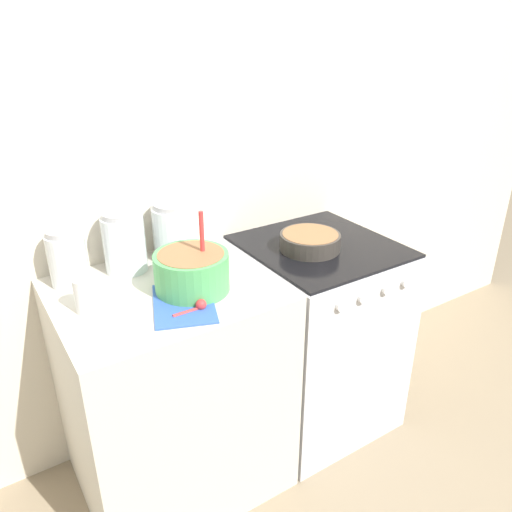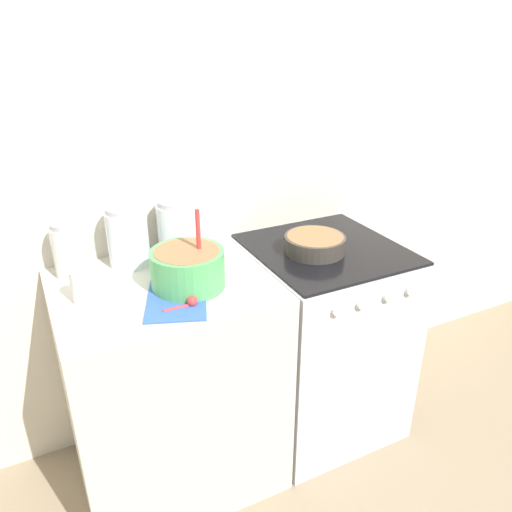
{
  "view_description": "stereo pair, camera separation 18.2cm",
  "coord_description": "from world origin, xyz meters",
  "px_view_note": "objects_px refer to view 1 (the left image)",
  "views": [
    {
      "loc": [
        -0.95,
        -1.16,
        1.75
      ],
      "look_at": [
        -0.02,
        0.28,
        0.95
      ],
      "focal_mm": 35.0,
      "sensor_mm": 36.0,
      "label": 1
    },
    {
      "loc": [
        -0.79,
        -1.25,
        1.75
      ],
      "look_at": [
        -0.02,
        0.28,
        0.95
      ],
      "focal_mm": 35.0,
      "sensor_mm": 36.0,
      "label": 2
    }
  ],
  "objects_px": {
    "storage_jar_right": "(176,234)",
    "tin_can": "(85,295)",
    "mixing_bowl": "(192,269)",
    "stove": "(315,334)",
    "storage_jar_left": "(68,261)",
    "storage_jar_middle": "(125,246)",
    "baking_pan": "(310,241)"
  },
  "relations": [
    {
      "from": "mixing_bowl",
      "to": "tin_can",
      "type": "relative_size",
      "value": 2.39
    },
    {
      "from": "storage_jar_right",
      "to": "tin_can",
      "type": "xyz_separation_m",
      "value": [
        -0.42,
        -0.22,
        -0.04
      ]
    },
    {
      "from": "storage_jar_middle",
      "to": "tin_can",
      "type": "height_order",
      "value": "storage_jar_middle"
    },
    {
      "from": "storage_jar_left",
      "to": "storage_jar_right",
      "type": "height_order",
      "value": "storage_jar_right"
    },
    {
      "from": "stove",
      "to": "baking_pan",
      "type": "xyz_separation_m",
      "value": [
        -0.07,
        -0.01,
        0.49
      ]
    },
    {
      "from": "mixing_bowl",
      "to": "storage_jar_right",
      "type": "bearing_deg",
      "value": 76.34
    },
    {
      "from": "mixing_bowl",
      "to": "storage_jar_middle",
      "type": "relative_size",
      "value": 1.21
    },
    {
      "from": "stove",
      "to": "storage_jar_right",
      "type": "distance_m",
      "value": 0.81
    },
    {
      "from": "stove",
      "to": "storage_jar_middle",
      "type": "distance_m",
      "value": 0.97
    },
    {
      "from": "storage_jar_right",
      "to": "storage_jar_left",
      "type": "bearing_deg",
      "value": 180.0
    },
    {
      "from": "mixing_bowl",
      "to": "tin_can",
      "type": "distance_m",
      "value": 0.36
    },
    {
      "from": "storage_jar_middle",
      "to": "tin_can",
      "type": "bearing_deg",
      "value": -133.74
    },
    {
      "from": "storage_jar_left",
      "to": "mixing_bowl",
      "type": "bearing_deg",
      "value": -38.49
    },
    {
      "from": "storage_jar_right",
      "to": "tin_can",
      "type": "distance_m",
      "value": 0.48
    },
    {
      "from": "stove",
      "to": "storage_jar_middle",
      "type": "relative_size",
      "value": 3.84
    },
    {
      "from": "mixing_bowl",
      "to": "storage_jar_middle",
      "type": "xyz_separation_m",
      "value": [
        -0.14,
        0.28,
        0.02
      ]
    },
    {
      "from": "stove",
      "to": "storage_jar_middle",
      "type": "bearing_deg",
      "value": 164.46
    },
    {
      "from": "storage_jar_left",
      "to": "storage_jar_middle",
      "type": "height_order",
      "value": "storage_jar_middle"
    },
    {
      "from": "mixing_bowl",
      "to": "storage_jar_left",
      "type": "height_order",
      "value": "mixing_bowl"
    },
    {
      "from": "storage_jar_middle",
      "to": "tin_can",
      "type": "xyz_separation_m",
      "value": [
        -0.21,
        -0.22,
        -0.04
      ]
    },
    {
      "from": "stove",
      "to": "mixing_bowl",
      "type": "relative_size",
      "value": 3.17
    },
    {
      "from": "storage_jar_middle",
      "to": "storage_jar_left",
      "type": "bearing_deg",
      "value": 180.0
    },
    {
      "from": "tin_can",
      "to": "mixing_bowl",
      "type": "bearing_deg",
      "value": -8.75
    },
    {
      "from": "stove",
      "to": "storage_jar_left",
      "type": "bearing_deg",
      "value": 167.64
    },
    {
      "from": "mixing_bowl",
      "to": "stove",
      "type": "bearing_deg",
      "value": 5.68
    },
    {
      "from": "baking_pan",
      "to": "storage_jar_right",
      "type": "xyz_separation_m",
      "value": [
        -0.49,
        0.23,
        0.06
      ]
    },
    {
      "from": "stove",
      "to": "tin_can",
      "type": "xyz_separation_m",
      "value": [
        -0.98,
        -0.01,
        0.51
      ]
    },
    {
      "from": "mixing_bowl",
      "to": "storage_jar_middle",
      "type": "bearing_deg",
      "value": 116.89
    },
    {
      "from": "baking_pan",
      "to": "storage_jar_left",
      "type": "distance_m",
      "value": 0.94
    },
    {
      "from": "storage_jar_left",
      "to": "storage_jar_right",
      "type": "bearing_deg",
      "value": -0.0
    },
    {
      "from": "mixing_bowl",
      "to": "storage_jar_left",
      "type": "distance_m",
      "value": 0.44
    },
    {
      "from": "tin_can",
      "to": "storage_jar_left",
      "type": "bearing_deg",
      "value": 88.65
    }
  ]
}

